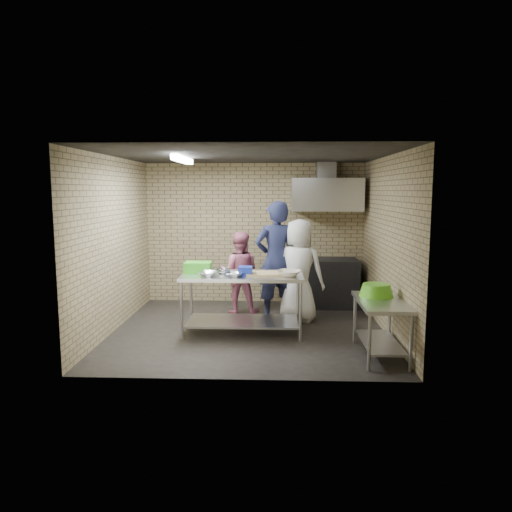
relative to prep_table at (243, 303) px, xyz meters
The scene contains 25 objects.
floor 0.48m from the prep_table, 53.77° to the left, with size 4.20×4.20×0.00m, color black.
ceiling 2.25m from the prep_table, 53.77° to the left, with size 4.20×4.20×0.00m, color black.
back_wall 2.31m from the prep_table, 87.52° to the left, with size 4.20×0.06×2.70m, color #9C8B61.
front_wall 2.08m from the prep_table, 87.18° to the right, with size 4.20×0.06×2.70m, color #9C8B61.
left_wall 2.20m from the prep_table, behind, with size 0.06×4.00×2.70m, color #9C8B61.
right_wall 2.37m from the prep_table, ahead, with size 0.06×4.00×2.70m, color #9C8B61.
prep_table is the anchor object (origin of this frame).
side_counter 2.13m from the prep_table, 27.24° to the right, with size 0.60×1.20×0.75m, color silver.
stove 2.29m from the prep_table, 50.92° to the left, with size 1.20×0.70×0.90m, color black.
range_hood 2.85m from the prep_table, 51.70° to the left, with size 1.30×0.60×0.60m, color silver.
hood_duct 3.22m from the prep_table, 53.87° to the left, with size 0.35×0.30×0.30m, color #A5A8AD.
wall_shelf 3.04m from the prep_table, 49.16° to the left, with size 0.80×0.20×0.04m, color #3F2B19.
fluorescent_fixture 2.37m from the prep_table, behind, with size 0.10×1.25×0.08m, color white.
green_crate 0.89m from the prep_table, behind, with size 0.41×0.31×0.16m, color green.
blue_tub 0.54m from the prep_table, 63.43° to the right, with size 0.20×0.20×0.13m, color #172DAE.
cutting_board 0.59m from the prep_table, ahead, with size 0.56×0.43×0.03m, color tan.
mixing_bowl_a 0.73m from the prep_table, 158.20° to the right, with size 0.29×0.29×0.07m, color silver.
mixing_bowl_b 0.58m from the prep_table, behind, with size 0.22×0.22×0.07m, color #ACADB3.
mixing_bowl_c 0.55m from the prep_table, 114.44° to the right, with size 0.26×0.26×0.06m, color #AAABB0.
ceramic_bowl 0.87m from the prep_table, 12.09° to the right, with size 0.35×0.35×0.09m, color beige.
green_basin 2.04m from the prep_table, 21.15° to the right, with size 0.46×0.46×0.17m, color #59C626, non-canonical shape.
bottle_green 3.17m from the prep_table, 46.81° to the left, with size 0.06×0.06×0.15m, color green.
man_navy 1.13m from the prep_table, 59.22° to the left, with size 0.73×0.48×2.01m, color black.
woman_pink 1.22m from the prep_table, 96.73° to the left, with size 0.71×0.55×1.46m, color #C36785.
woman_white 1.22m from the prep_table, 39.24° to the left, with size 0.84×0.55×1.71m, color silver.
Camera 1 is at (0.40, -7.33, 2.18)m, focal length 33.79 mm.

